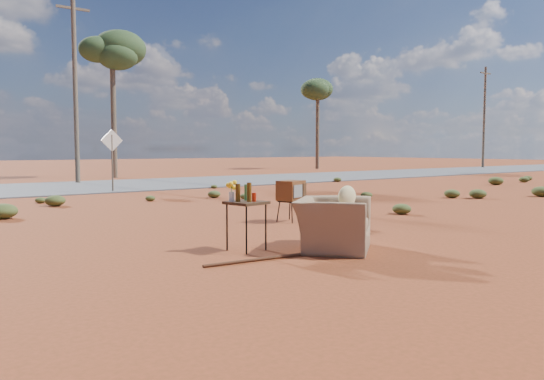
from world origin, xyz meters
TOP-DOWN VIEW (x-y plane):
  - ground at (0.00, 0.00)m, footprint 140.00×140.00m
  - highway at (0.00, 15.00)m, footprint 140.00×7.00m
  - armchair at (0.26, -0.32)m, footprint 1.50×1.56m
  - tv_unit at (1.68, 2.40)m, footprint 0.63×0.56m
  - side_table at (-0.88, 0.39)m, footprint 0.59×0.59m
  - rusty_bar at (-1.14, -0.36)m, footprint 1.63×0.22m
  - road_sign at (1.50, 12.00)m, footprint 0.78×0.06m
  - eucalyptus_center at (5.00, 21.00)m, footprint 3.20×3.20m
  - eucalyptus_right at (22.00, 24.00)m, footprint 3.20×3.20m
  - utility_pole_center at (2.00, 17.50)m, footprint 1.40×0.20m
  - utility_pole_east at (34.00, 17.50)m, footprint 1.40×0.20m
  - scrub_patch at (-0.82, 4.41)m, footprint 17.49×8.07m

SIDE VIEW (x-z plane):
  - ground at x=0.00m, z-range 0.00..0.00m
  - highway at x=0.00m, z-range 0.00..0.04m
  - rusty_bar at x=-1.14m, z-range 0.00..0.04m
  - scrub_patch at x=-0.82m, z-range -0.03..0.30m
  - armchair at x=0.26m, z-range -0.03..1.00m
  - tv_unit at x=1.68m, z-range 0.21..1.06m
  - side_table at x=-0.88m, z-range 0.24..1.27m
  - road_sign at x=1.50m, z-range 0.41..2.60m
  - utility_pole_center at x=2.00m, z-range 0.15..8.15m
  - utility_pole_east at x=34.00m, z-range 0.15..8.15m
  - eucalyptus_right at x=22.00m, z-range 2.39..9.49m
  - eucalyptus_center at x=5.00m, z-range 2.63..10.23m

